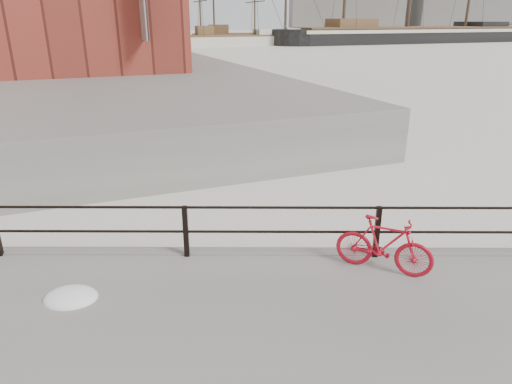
% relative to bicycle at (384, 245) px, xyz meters
% --- Properties ---
extents(far_quay, '(78.44, 148.07, 1.80)m').
position_rel_bicycle_xyz_m(far_quay, '(-36.50, 72.66, 0.05)').
color(far_quay, gray).
rests_on(far_quay, ground).
extents(bicycle, '(1.62, 0.91, 1.00)m').
position_rel_bicycle_xyz_m(bicycle, '(0.00, 0.00, 0.00)').
color(bicycle, '#B40C1C').
rests_on(bicycle, promenade).
extents(barque_black, '(67.15, 42.41, 35.89)m').
position_rel_bicycle_xyz_m(barque_black, '(27.13, 88.53, -0.85)').
color(barque_black, black).
rests_on(barque_black, ground).
extents(schooner_mid, '(29.21, 13.27, 20.70)m').
position_rel_bicycle_xyz_m(schooner_mid, '(-3.80, 82.17, -0.85)').
color(schooner_mid, white).
rests_on(schooner_mid, ground).
extents(schooner_left, '(23.61, 16.54, 16.66)m').
position_rel_bicycle_xyz_m(schooner_left, '(-7.47, 77.56, -0.85)').
color(schooner_left, beige).
rests_on(schooner_left, ground).
extents(workboat_far, '(10.71, 11.07, 7.00)m').
position_rel_bicycle_xyz_m(workboat_far, '(-26.55, 40.38, -0.85)').
color(workboat_far, black).
rests_on(workboat_far, ground).
extents(industrial_west, '(32.00, 18.00, 18.00)m').
position_rel_bicycle_xyz_m(industrial_west, '(23.50, 140.66, 8.15)').
color(industrial_west, gray).
rests_on(industrial_west, ground).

